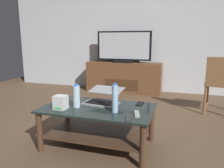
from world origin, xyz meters
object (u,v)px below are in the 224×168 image
(media_cabinet, at_px, (124,77))
(television, at_px, (124,48))
(coffee_table, at_px, (98,119))
(cell_phone, at_px, (140,104))
(laptop, at_px, (103,98))
(water_bottle_near, at_px, (115,99))
(dining_chair, at_px, (221,82))
(router_box, at_px, (61,102))
(water_bottle_far, at_px, (76,96))
(soundbar_remote, at_px, (129,118))
(tv_remote, at_px, (137,114))

(media_cabinet, xyz_separation_m, television, (-0.00, -0.02, 0.64))
(coffee_table, distance_m, cell_phone, 0.49)
(television, xyz_separation_m, laptop, (0.38, -2.34, -0.47))
(cell_phone, bearing_deg, water_bottle_near, -114.55)
(dining_chair, bearing_deg, router_box, -135.78)
(media_cabinet, distance_m, cell_phone, 2.41)
(laptop, bearing_deg, router_box, -135.54)
(coffee_table, distance_m, router_box, 0.43)
(media_cabinet, height_order, water_bottle_near, water_bottle_near)
(router_box, bearing_deg, coffee_table, 26.74)
(dining_chair, height_order, water_bottle_near, dining_chair)
(coffee_table, bearing_deg, television, 98.62)
(television, relative_size, laptop, 2.86)
(router_box, bearing_deg, cell_phone, 29.42)
(coffee_table, distance_m, media_cabinet, 2.55)
(television, height_order, dining_chair, television)
(coffee_table, relative_size, water_bottle_far, 4.66)
(coffee_table, relative_size, dining_chair, 1.30)
(media_cabinet, relative_size, router_box, 11.56)
(coffee_table, distance_m, laptop, 0.25)
(dining_chair, bearing_deg, television, 150.62)
(media_cabinet, bearing_deg, cell_phone, -71.18)
(dining_chair, distance_m, soundbar_remote, 2.02)
(coffee_table, xyz_separation_m, tv_remote, (0.44, -0.12, 0.15))
(television, bearing_deg, water_bottle_near, -77.15)
(cell_phone, distance_m, tv_remote, 0.36)
(water_bottle_far, relative_size, cell_phone, 1.76)
(water_bottle_far, bearing_deg, router_box, -141.36)
(media_cabinet, bearing_deg, laptop, -80.83)
(laptop, height_order, water_bottle_near, water_bottle_near)
(television, height_order, water_bottle_far, television)
(router_box, bearing_deg, tv_remote, 3.92)
(coffee_table, distance_m, dining_chair, 2.06)
(dining_chair, bearing_deg, water_bottle_near, -126.08)
(coffee_table, height_order, media_cabinet, media_cabinet)
(cell_phone, bearing_deg, laptop, -164.99)
(cell_phone, bearing_deg, coffee_table, -144.91)
(television, xyz_separation_m, router_box, (0.04, -2.67, -0.46))
(television, distance_m, tv_remote, 2.79)
(dining_chair, bearing_deg, coffee_table, -132.58)
(dining_chair, height_order, router_box, dining_chair)
(television, bearing_deg, router_box, -89.16)
(television, bearing_deg, media_cabinet, 90.00)
(water_bottle_far, bearing_deg, laptop, 47.49)
(media_cabinet, height_order, water_bottle_far, water_bottle_far)
(laptop, bearing_deg, tv_remote, -32.98)
(dining_chair, xyz_separation_m, water_bottle_near, (-1.17, -1.61, 0.06))
(television, bearing_deg, tv_remote, -72.71)
(television, distance_m, soundbar_remote, 2.90)
(coffee_table, distance_m, water_bottle_near, 0.36)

